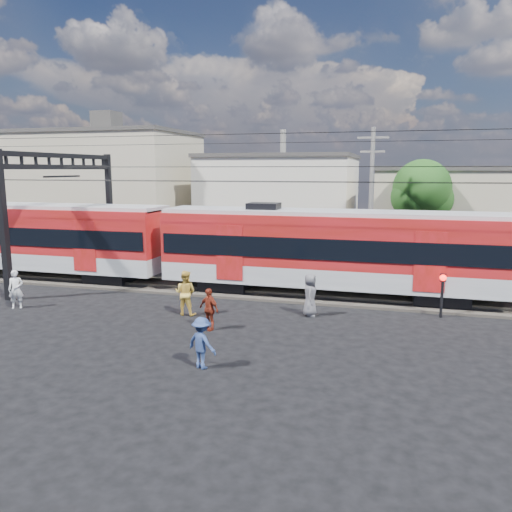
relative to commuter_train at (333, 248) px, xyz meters
The scene contains 17 objects.
ground 9.56m from the commuter_train, 120.20° to the right, with size 120.00×120.00×0.00m, color black.
track_bed 5.21m from the commuter_train, behind, with size 70.00×3.40×0.12m, color #2D2823.
rail_near 5.21m from the commuter_train, behind, with size 70.00×0.12×0.12m, color #59544C.
rail_far 5.21m from the commuter_train, behind, with size 70.00×0.12×0.12m, color #59544C.
commuter_train is the anchor object (origin of this frame).
catenary 13.59m from the commuter_train, behind, with size 70.00×9.30×7.52m.
building_west 27.02m from the commuter_train, 143.54° to the left, with size 14.28×10.20×9.30m.
building_midwest 20.17m from the commuter_train, 109.31° to the left, with size 12.24×12.24×7.30m.
building_mideast 18.54m from the commuter_train, 59.72° to the left, with size 16.32×10.20×6.30m.
utility_pole_mid 7.44m from the commuter_train, 79.14° to the left, with size 1.80×0.24×8.50m.
tree_near 11.29m from the commuter_train, 65.83° to the left, with size 3.82×3.64×6.72m.
pedestrian_a 14.49m from the commuter_train, 157.00° to the right, with size 0.63×0.41×1.71m, color silver.
pedestrian_b 7.40m from the commuter_train, 140.79° to the right, with size 0.93×0.72×1.90m, color gold.
pedestrian_c 10.31m from the commuter_train, 106.16° to the right, with size 1.05×0.60×1.62m, color navy.
pedestrian_d 7.53m from the commuter_train, 122.54° to the right, with size 0.96×0.40×1.63m, color maroon.
pedestrian_e 3.71m from the commuter_train, 98.93° to the right, with size 0.88×0.57×1.80m, color #545359.
crossing_signal 5.34m from the commuter_train, 24.32° to the right, with size 0.27×0.27×1.87m.
Camera 1 is at (7.33, -15.47, 6.08)m, focal length 35.00 mm.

